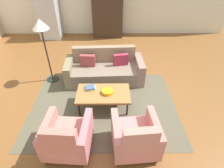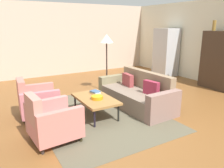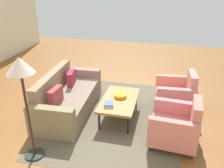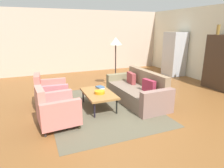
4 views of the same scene
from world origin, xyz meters
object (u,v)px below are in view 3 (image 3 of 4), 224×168
object	(u,v)px
fruit_bowl	(120,96)
floor_lamp	(21,76)
armchair_left	(178,127)
armchair_right	(177,95)
book_stack	(109,104)
couch	(66,98)
coffee_table	(119,101)

from	to	relation	value
fruit_bowl	floor_lamp	bearing A→B (deg)	144.76
armchair_left	floor_lamp	bearing A→B (deg)	115.12
armchair_right	floor_lamp	xyz separation A→B (m)	(-2.10, 2.28, 1.10)
book_stack	fruit_bowl	bearing A→B (deg)	-20.38
couch	book_stack	xyz separation A→B (m)	(-0.30, -1.04, 0.16)
coffee_table	book_stack	world-z (taller)	book_stack
armchair_left	book_stack	bearing A→B (deg)	81.05
fruit_bowl	book_stack	bearing A→B (deg)	159.62
fruit_bowl	floor_lamp	size ratio (longest dim) A/B	0.15
couch	floor_lamp	bearing A→B (deg)	-0.00
coffee_table	floor_lamp	world-z (taller)	floor_lamp
couch	armchair_right	bearing A→B (deg)	101.92
couch	armchair_right	distance (m)	2.43
floor_lamp	armchair_right	bearing A→B (deg)	-47.47
floor_lamp	book_stack	bearing A→B (deg)	-39.30
book_stack	floor_lamp	xyz separation A→B (m)	(-1.19, 0.97, 1.00)
armchair_right	book_stack	xyz separation A→B (m)	(-0.91, 1.31, 0.11)
couch	book_stack	bearing A→B (deg)	71.27
coffee_table	floor_lamp	size ratio (longest dim) A/B	0.70
fruit_bowl	book_stack	world-z (taller)	fruit_bowl
armchair_left	book_stack	size ratio (longest dim) A/B	3.26
couch	floor_lamp	size ratio (longest dim) A/B	1.24
coffee_table	armchair_left	distance (m)	1.31
armchair_left	floor_lamp	world-z (taller)	floor_lamp
armchair_left	fruit_bowl	xyz separation A→B (m)	(0.70, 1.17, 0.11)
fruit_bowl	floor_lamp	world-z (taller)	floor_lamp
armchair_left	fruit_bowl	distance (m)	1.36
couch	book_stack	distance (m)	1.09
coffee_table	armchair_left	world-z (taller)	armchair_left
armchair_left	armchair_right	bearing A→B (deg)	3.92
armchair_right	book_stack	size ratio (longest dim) A/B	3.26
fruit_bowl	couch	bearing A→B (deg)	94.65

